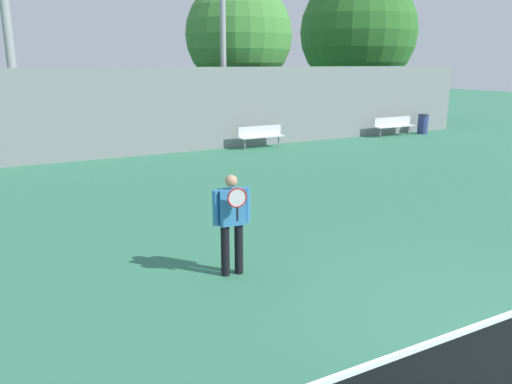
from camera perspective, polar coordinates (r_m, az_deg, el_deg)
name	(u,v)px	position (r m, az deg, el deg)	size (l,w,h in m)	color
tennis_player	(232,219)	(7.87, -2.78, -3.07)	(0.61, 0.44, 1.65)	black
bench_courtside_near	(394,124)	(24.34, 15.48, 7.48)	(2.19, 0.40, 0.88)	silver
bench_courtside_far	(261,134)	(20.11, 0.57, 6.62)	(1.94, 0.40, 0.88)	silver
light_pole_near_left	(222,1)	(20.38, -3.86, 20.90)	(0.90, 0.60, 9.25)	#939399
trash_bin	(423,124)	(25.56, 18.54, 7.39)	(0.51, 0.51, 0.95)	navy
back_fence	(151,112)	(18.89, -11.87, 8.97)	(31.15, 0.06, 3.18)	gray
tree_green_broad	(239,36)	(22.98, -1.99, 17.43)	(4.70, 4.70, 6.86)	brown
tree_dark_dense	(358,32)	(29.95, 11.59, 17.44)	(6.50, 6.50, 8.25)	brown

